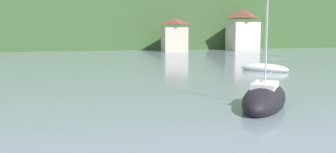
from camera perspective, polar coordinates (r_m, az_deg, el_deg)
The scene contains 5 objects.
wooded_hillside at distance 119.87m, azimuth -15.73°, elevation 8.61°, with size 352.00×65.30×35.31m.
shore_building_central at distance 79.65m, azimuth 0.99°, elevation 6.29°, with size 5.18×4.19×7.08m.
shore_building_eastcentral at distance 85.87m, azimuth 11.27°, elevation 6.87°, with size 6.18×5.93×9.06m.
sailboat_far_1 at distance 44.29m, azimuth 14.45°, elevation 1.18°, with size 4.98×5.38×7.97m.
sailboat_mid_7 at distance 24.04m, azimuth 14.44°, elevation -3.32°, with size 6.32×7.36×8.69m.
Camera 1 is at (-4.34, 28.15, 4.80)m, focal length 40.17 mm.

